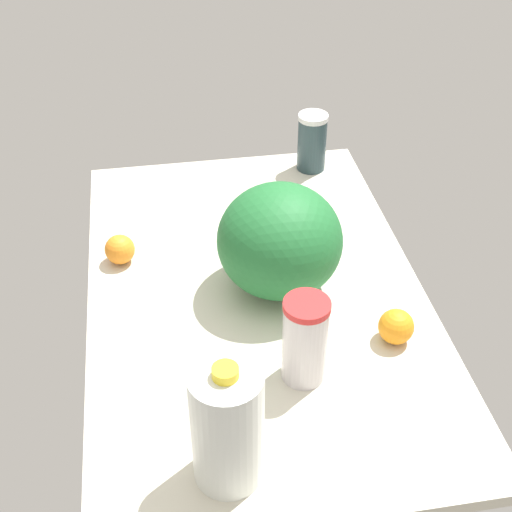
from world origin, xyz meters
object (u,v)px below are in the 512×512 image
milk_jug (227,426)px  watermelon (280,241)px  orange_beside_bowl (396,327)px  tumbler_cup (305,340)px  orange_far_back (120,249)px  shaker_bottle (312,142)px

milk_jug → watermelon: size_ratio=0.94×
orange_beside_bowl → tumbler_cup: bearing=107.2°
milk_jug → orange_beside_bowl: (26.61, -38.82, -8.51)cm
tumbler_cup → orange_far_back: size_ratio=2.67×
watermelon → orange_beside_bowl: (-21.47, -20.71, -9.03)cm
watermelon → tumbler_cup: bearing=179.1°
orange_far_back → shaker_bottle: bearing=-57.4°
shaker_bottle → orange_far_back: 65.18cm
milk_jug → shaker_bottle: bearing=-20.7°
watermelon → orange_far_back: watermelon is taller
shaker_bottle → orange_beside_bowl: (-71.51, -1.65, -4.69)cm
milk_jug → watermelon: (48.08, -18.11, 0.52)cm
watermelon → shaker_bottle: bearing=-20.9°
tumbler_cup → watermelon: watermelon is taller
tumbler_cup → shaker_bottle: 80.44cm
milk_jug → tumbler_cup: bearing=-41.4°
milk_jug → orange_beside_bowl: size_ratio=3.47×
tumbler_cup → watermelon: bearing=-0.9°
watermelon → shaker_bottle: 53.73cm
orange_far_back → orange_beside_bowl: 67.13cm
tumbler_cup → watermelon: (27.99, -0.42, 3.17)cm
tumbler_cup → shaker_bottle: bearing=-14.0°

